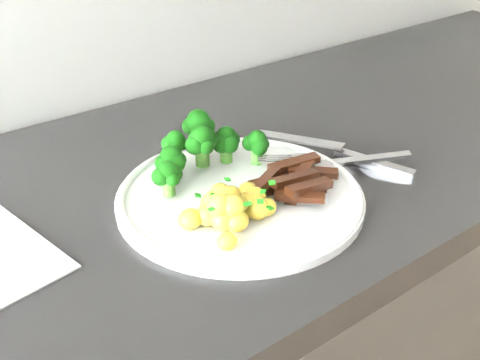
{
  "coord_description": "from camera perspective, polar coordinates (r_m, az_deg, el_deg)",
  "views": [
    {
      "loc": [
        -0.14,
        1.13,
        1.24
      ],
      "look_at": [
        0.23,
        1.61,
        0.89
      ],
      "focal_mm": 44.48,
      "sensor_mm": 36.0,
      "label": 1
    }
  ],
  "objects": [
    {
      "name": "knife",
      "position": [
        0.82,
        10.69,
        2.21
      ],
      "size": [
        0.11,
        0.22,
        0.02
      ],
      "color": "silver",
      "rests_on": "plate"
    },
    {
      "name": "fork",
      "position": [
        0.78,
        9.4,
        1.97
      ],
      "size": [
        0.17,
        0.13,
        0.02
      ],
      "color": "silver",
      "rests_on": "plate"
    },
    {
      "name": "broccoli",
      "position": [
        0.75,
        -3.78,
        3.31
      ],
      "size": [
        0.17,
        0.1,
        0.07
      ],
      "color": "#33601D",
      "rests_on": "plate"
    },
    {
      "name": "plate",
      "position": [
        0.72,
        0.0,
        -1.49
      ],
      "size": [
        0.3,
        0.3,
        0.02
      ],
      "color": "white",
      "rests_on": "counter"
    },
    {
      "name": "potatoes",
      "position": [
        0.66,
        -0.77,
        -2.52
      ],
      "size": [
        0.11,
        0.11,
        0.04
      ],
      "color": "yellow",
      "rests_on": "plate"
    },
    {
      "name": "beef_strips",
      "position": [
        0.72,
        5.08,
        -0.06
      ],
      "size": [
        0.13,
        0.11,
        0.03
      ],
      "color": "black",
      "rests_on": "plate"
    }
  ]
}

